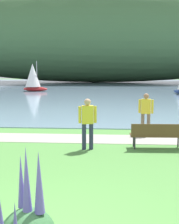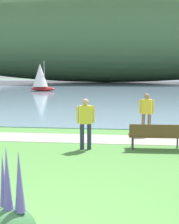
# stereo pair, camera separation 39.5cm
# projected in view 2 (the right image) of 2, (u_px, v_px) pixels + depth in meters

# --- Properties ---
(bay_water) EXTENTS (180.00, 80.00, 0.04)m
(bay_water) POSITION_uv_depth(u_px,v_px,m) (112.00, 86.00, 52.28)
(bay_water) COLOR #7A99B2
(bay_water) RESTS_ON ground
(distant_hillside) EXTENTS (106.88, 28.00, 22.99)m
(distant_hillside) POSITION_uv_depth(u_px,v_px,m) (106.00, 33.00, 66.91)
(distant_hillside) COLOR #42663D
(distant_hillside) RESTS_ON bay_water
(shoreline_path) EXTENTS (60.00, 1.50, 0.01)m
(shoreline_path) POSITION_uv_depth(u_px,v_px,m) (84.00, 139.00, 11.05)
(shoreline_path) COLOR #A39E93
(shoreline_path) RESTS_ON ground
(park_bench_near_camera) EXTENTS (1.81, 0.54, 0.88)m
(park_bench_near_camera) POSITION_uv_depth(u_px,v_px,m) (156.00, 134.00, 9.45)
(park_bench_near_camera) COLOR brown
(park_bench_near_camera) RESTS_ON ground
(person_at_shoreline) EXTENTS (0.60, 0.30, 1.71)m
(person_at_shoreline) POSITION_uv_depth(u_px,v_px,m) (147.00, 112.00, 11.55)
(person_at_shoreline) COLOR #72604C
(person_at_shoreline) RESTS_ON ground
(person_on_the_grass) EXTENTS (0.60, 0.29, 1.71)m
(person_on_the_grass) POSITION_uv_depth(u_px,v_px,m) (86.00, 121.00, 9.41)
(person_on_the_grass) COLOR #282D47
(person_on_the_grass) RESTS_ON ground
(sailboat_toward_hillside) EXTENTS (3.41, 2.20, 3.90)m
(sailboat_toward_hillside) POSITION_uv_depth(u_px,v_px,m) (41.00, 77.00, 37.21)
(sailboat_toward_hillside) COLOR #B22323
(sailboat_toward_hillside) RESTS_ON bay_water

